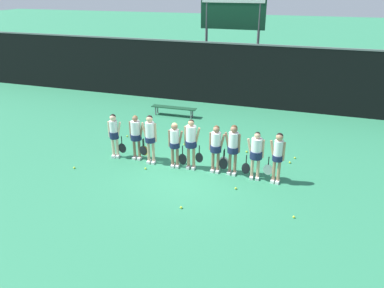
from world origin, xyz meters
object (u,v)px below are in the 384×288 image
object	(u,v)px
tennis_ball_4	(181,207)
tennis_ball_2	(294,217)
player_1	(136,134)
player_4	(191,140)
player_3	(175,142)
tennis_ball_0	(295,158)
tennis_ball_3	(247,152)
player_6	(233,145)
player_2	(150,135)
tennis_ball_6	(145,169)
bench_courtside	(174,108)
tennis_ball_10	(290,162)
player_7	(256,152)
tennis_ball_5	(127,136)
tennis_ball_7	(184,144)
player_8	(278,154)
scoreboard	(232,21)
tennis_ball_1	(236,188)
player_5	(216,145)
player_0	(114,132)
tennis_ball_8	(74,168)
tennis_ball_9	(177,161)

from	to	relation	value
tennis_ball_4	tennis_ball_2	bearing A→B (deg)	10.15
player_1	player_4	world-z (taller)	player_4
player_3	tennis_ball_0	world-z (taller)	player_3
player_4	tennis_ball_3	bearing A→B (deg)	47.88
player_6	player_2	bearing A→B (deg)	-174.13
tennis_ball_3	tennis_ball_6	bearing A→B (deg)	-140.53
bench_courtside	tennis_ball_10	size ratio (longest dim) A/B	30.80
player_7	tennis_ball_5	world-z (taller)	player_7
tennis_ball_7	player_8	bearing A→B (deg)	-26.40
scoreboard	tennis_ball_1	xyz separation A→B (m)	(2.65, -10.25, -4.04)
bench_courtside	player_5	distance (m)	6.08
player_5	tennis_ball_7	distance (m)	2.68
player_0	scoreboard	bearing A→B (deg)	65.77
player_5	bench_courtside	bearing A→B (deg)	124.30
player_0	tennis_ball_7	xyz separation A→B (m)	(2.01, 1.82, -0.94)
scoreboard	player_8	distance (m)	10.57
bench_courtside	player_8	world-z (taller)	player_8
tennis_ball_5	tennis_ball_8	xyz separation A→B (m)	(-0.35, -3.19, 0.00)
tennis_ball_7	tennis_ball_2	bearing A→B (deg)	-39.63
tennis_ball_10	tennis_ball_7	bearing A→B (deg)	175.51
tennis_ball_0	tennis_ball_7	xyz separation A→B (m)	(-4.23, -0.13, 0.00)
player_1	tennis_ball_4	distance (m)	3.80
tennis_ball_2	player_0	bearing A→B (deg)	163.62
player_5	tennis_ball_9	distance (m)	1.81
player_7	tennis_ball_8	xyz separation A→B (m)	(-5.99, -1.30, -0.92)
player_3	player_7	distance (m)	2.75
player_2	tennis_ball_0	bearing A→B (deg)	16.51
bench_courtside	tennis_ball_0	world-z (taller)	bench_courtside
tennis_ball_3	player_8	bearing A→B (deg)	-56.45
tennis_ball_10	player_3	bearing A→B (deg)	-157.47
tennis_ball_3	tennis_ball_8	size ratio (longest dim) A/B	1.05
tennis_ball_0	tennis_ball_1	size ratio (longest dim) A/B	1.01
player_7	tennis_ball_1	bearing A→B (deg)	-120.78
tennis_ball_7	tennis_ball_8	bearing A→B (deg)	-132.76
player_5	tennis_ball_10	distance (m)	2.91
player_2	player_8	xyz separation A→B (m)	(4.35, -0.01, -0.06)
player_6	tennis_ball_2	distance (m)	3.11
player_1	tennis_ball_4	xyz separation A→B (m)	(2.64, -2.57, -0.94)
bench_courtside	player_8	distance (m)	7.46
player_4	tennis_ball_9	size ratio (longest dim) A/B	25.15
scoreboard	tennis_ball_7	xyz separation A→B (m)	(-0.02, -7.52, -4.04)
player_8	tennis_ball_1	xyz separation A→B (m)	(-1.10, -0.85, -0.97)
player_8	tennis_ball_3	xyz separation A→B (m)	(-1.30, 1.96, -0.97)
tennis_ball_7	player_4	bearing A→B (deg)	-63.38
player_6	tennis_ball_4	distance (m)	2.85
tennis_ball_0	tennis_ball_7	world-z (taller)	same
player_5	tennis_ball_5	world-z (taller)	player_5
player_3	tennis_ball_9	xyz separation A→B (m)	(-0.09, 0.41, -0.92)
scoreboard	player_2	size ratio (longest dim) A/B	2.98
player_8	tennis_ball_6	world-z (taller)	player_8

